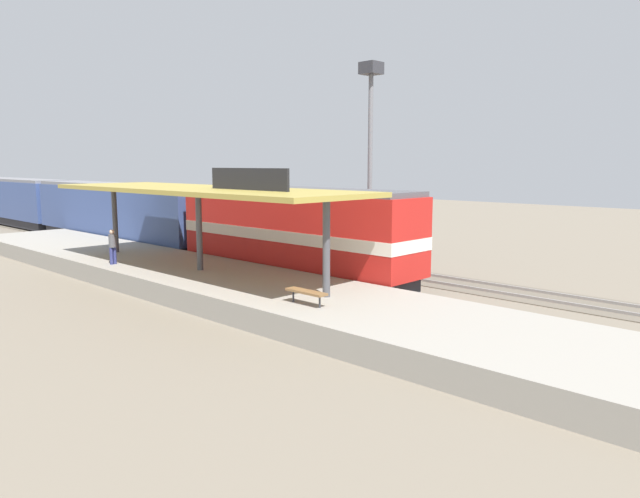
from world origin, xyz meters
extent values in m
plane|color=#706656|center=(2.00, 0.00, 0.00)|extent=(120.00, 120.00, 0.00)
cube|color=#5F5649|center=(0.00, 0.00, 0.02)|extent=(3.20, 110.00, 0.04)
cube|color=gray|center=(-0.72, 0.00, 0.08)|extent=(0.10, 110.00, 0.16)
cube|color=gray|center=(0.72, 0.00, 0.08)|extent=(0.10, 110.00, 0.16)
cube|color=#5F5649|center=(4.60, 0.00, 0.02)|extent=(3.20, 110.00, 0.04)
cube|color=gray|center=(3.88, 0.00, 0.08)|extent=(0.10, 110.00, 0.16)
cube|color=gray|center=(5.32, 0.00, 0.08)|extent=(0.10, 110.00, 0.16)
cube|color=gray|center=(-4.60, 0.00, 0.45)|extent=(6.00, 44.00, 0.90)
cylinder|color=#47474C|center=(-4.60, -8.00, 2.70)|extent=(0.28, 0.28, 3.60)
cylinder|color=#47474C|center=(-4.60, 0.00, 2.70)|extent=(0.28, 0.28, 3.60)
cylinder|color=#47474C|center=(-4.60, 8.00, 2.70)|extent=(0.28, 0.28, 3.60)
cube|color=#A38E3D|center=(-4.60, 0.00, 4.60)|extent=(5.20, 18.00, 0.20)
cube|color=black|center=(-4.60, -3.60, 5.15)|extent=(0.12, 4.80, 0.90)
cylinder|color=#333338|center=(-6.00, -9.00, 1.11)|extent=(0.07, 0.07, 0.42)
cylinder|color=#333338|center=(-6.00, -7.70, 1.11)|extent=(0.07, 0.07, 0.42)
cube|color=brown|center=(-6.00, -8.35, 1.36)|extent=(0.44, 1.70, 0.08)
cube|color=#28282D|center=(0.00, -1.41, 0.51)|extent=(2.60, 13.60, 0.70)
cube|color=red|center=(0.00, -1.41, 2.61)|extent=(2.90, 14.40, 3.50)
cube|color=#4C4C51|center=(0.00, -1.41, 4.48)|extent=(2.78, 14.11, 0.24)
cube|color=silver|center=(0.00, -1.41, 2.35)|extent=(2.93, 14.43, 0.56)
cube|color=#28282D|center=(0.00, 16.59, 0.51)|extent=(2.60, 19.20, 0.70)
cube|color=#384C84|center=(0.00, 16.59, 2.51)|extent=(2.90, 20.00, 3.30)
cube|color=slate|center=(0.00, 16.59, 4.28)|extent=(2.78, 19.60, 0.24)
cube|color=#28282D|center=(0.00, 37.39, 0.51)|extent=(2.60, 19.20, 0.70)
cube|color=#384C84|center=(0.00, 37.39, 2.51)|extent=(2.90, 20.00, 3.30)
cube|color=slate|center=(0.00, 37.39, 4.28)|extent=(2.78, 19.60, 0.24)
cube|color=#28282D|center=(4.60, 5.83, 0.51)|extent=(2.50, 11.20, 0.70)
cube|color=brown|center=(4.60, 5.83, 2.16)|extent=(2.80, 12.00, 2.60)
cube|color=maroon|center=(4.60, 5.83, 3.58)|extent=(2.69, 11.76, 0.24)
cylinder|color=slate|center=(7.80, -0.03, 5.50)|extent=(0.28, 0.28, 11.00)
cube|color=#333338|center=(7.80, -0.03, 11.35)|extent=(1.10, 1.10, 0.70)
cylinder|color=navy|center=(-6.74, 4.36, 1.32)|extent=(0.16, 0.16, 0.84)
cylinder|color=navy|center=(-6.56, 4.36, 1.32)|extent=(0.16, 0.16, 0.84)
cylinder|color=#4C4C51|center=(-6.65, 4.36, 2.06)|extent=(0.34, 0.34, 0.64)
sphere|color=tan|center=(-6.65, 4.36, 2.50)|extent=(0.23, 0.23, 0.23)
camera|label=1|loc=(-20.07, -22.42, 5.78)|focal=32.82mm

